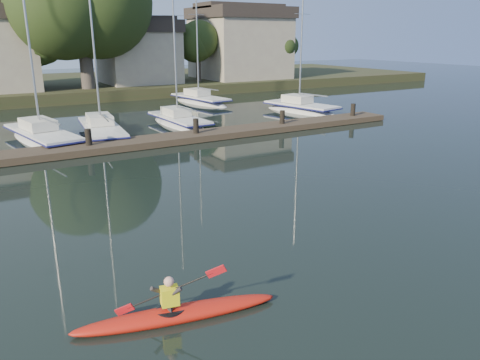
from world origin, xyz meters
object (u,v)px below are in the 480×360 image
sailboat_3 (179,128)px  sailboat_7 (200,105)px  sailboat_4 (301,115)px  dock (146,142)px  sailboat_2 (102,138)px  kayak (176,311)px  sailboat_1 (43,145)px

sailboat_3 → sailboat_7: 10.65m
sailboat_4 → sailboat_7: size_ratio=0.99×
dock → sailboat_3: bearing=49.8°
dock → sailboat_2: (-1.31, 4.07, -0.38)m
sailboat_3 → sailboat_2: bearing=-175.7°
dock → sailboat_3: sailboat_3 is taller
kayak → sailboat_7: size_ratio=0.34×
sailboat_1 → sailboat_4: 19.07m
sailboat_1 → sailboat_2: bearing=-7.4°
sailboat_1 → sailboat_7: size_ratio=1.10×
dock → sailboat_4: size_ratio=2.69×
kayak → dock: 16.63m
kayak → sailboat_4: sailboat_4 is taller
sailboat_4 → sailboat_1: bearing=172.4°
sailboat_4 → dock: bearing=-171.8°
dock → sailboat_4: 15.23m
dock → sailboat_3: (3.95, 4.67, -0.38)m
sailboat_2 → sailboat_4: 15.71m
sailboat_2 → sailboat_7: (11.12, 9.50, -0.01)m
dock → sailboat_1: (-4.66, 3.87, -0.40)m
sailboat_3 → sailboat_4: sailboat_4 is taller
sailboat_1 → sailboat_3: bearing=-5.5°
sailboat_4 → sailboat_3: bearing=170.9°
sailboat_7 → sailboat_2: bearing=-147.7°
kayak → dock: size_ratio=0.13×
sailboat_3 → sailboat_7: sailboat_7 is taller
sailboat_1 → sailboat_7: (14.47, 9.70, 0.00)m
sailboat_3 → dock: bearing=-132.5°
kayak → sailboat_4: 28.48m
dock → sailboat_1: 6.07m
kayak → sailboat_7: bearing=74.9°
sailboat_3 → sailboat_4: bearing=-0.3°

